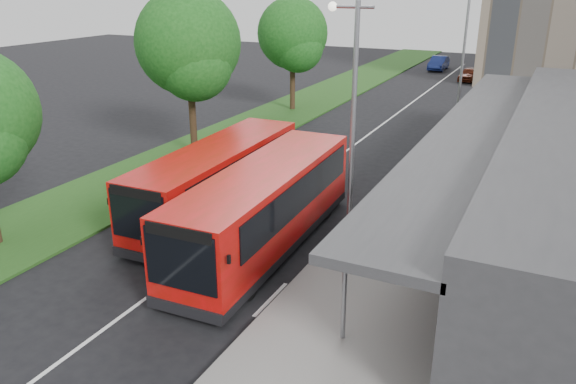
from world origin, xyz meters
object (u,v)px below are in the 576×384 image
object	(u,v)px
bus_main	(265,208)
bollard	(458,124)
tree_far	(293,38)
lamp_post_far	(463,49)
tree_mid	(189,50)
litter_bin	(442,181)
car_near	(469,74)
car_far	(439,63)
bus_second	(218,180)
lamp_post_near	(351,115)

from	to	relation	value
bus_main	bollard	distance (m)	18.55
tree_far	lamp_post_far	distance (m)	11.17
tree_mid	litter_bin	size ratio (longest dim) A/B	8.92
litter_bin	car_near	bearing A→B (deg)	97.01
bus_main	car_far	world-z (taller)	bus_main
bus_second	litter_bin	size ratio (longest dim) A/B	10.40
tree_mid	bus_second	size ratio (longest dim) A/B	0.86
car_near	car_far	size ratio (longest dim) A/B	0.86
lamp_post_far	bus_main	world-z (taller)	lamp_post_far
car_near	car_far	world-z (taller)	car_far
bus_second	bollard	xyz separation A→B (m)	(6.26, 16.48, -0.77)
tree_mid	tree_far	bearing A→B (deg)	90.00
lamp_post_near	car_far	bearing A→B (deg)	97.79
bus_main	litter_bin	size ratio (longest dim) A/B	10.85
litter_bin	bus_main	bearing A→B (deg)	-119.76
car_near	bus_second	bearing A→B (deg)	-90.58
lamp_post_far	lamp_post_near	bearing A→B (deg)	-90.00
lamp_post_far	car_far	size ratio (longest dim) A/B	1.92
bus_main	bollard	xyz separation A→B (m)	(3.23, 18.25, -0.83)
tree_far	car_near	distance (m)	20.70
tree_far	bus_main	size ratio (longest dim) A/B	0.75
tree_mid	tree_far	size ratio (longest dim) A/B	1.09
tree_far	lamp_post_far	world-z (taller)	lamp_post_far
bus_second	car_near	size ratio (longest dim) A/B	2.73
bus_main	bus_second	bearing A→B (deg)	147.50
tree_far	bollard	distance (m)	12.70
lamp_post_far	car_far	world-z (taller)	lamp_post_far
lamp_post_near	car_far	size ratio (longest dim) A/B	1.92
car_far	bus_main	bearing A→B (deg)	-86.14
bus_second	bollard	bearing A→B (deg)	67.45
bus_main	tree_far	bearing A→B (deg)	110.92
lamp_post_near	bollard	distance (m)	17.71
tree_far	bollard	xyz separation A→B (m)	(11.80, -1.83, -4.32)
bus_second	car_near	distance (m)	36.51
tree_far	bollard	world-z (taller)	tree_far
bus_main	bus_second	size ratio (longest dim) A/B	1.04
bollard	tree_mid	bearing A→B (deg)	-139.26
tree_far	bus_second	world-z (taller)	tree_far
car_far	litter_bin	bearing A→B (deg)	-78.32
tree_far	lamp_post_far	bearing A→B (deg)	4.87
bollard	car_near	bearing A→B (deg)	97.34
tree_mid	bus_second	bearing A→B (deg)	-48.71
tree_far	bollard	size ratio (longest dim) A/B	7.79
litter_bin	car_far	distance (m)	36.62
bus_second	tree_far	bearing A→B (deg)	105.09
lamp_post_near	tree_mid	bearing A→B (deg)	147.64
bus_second	car_near	bearing A→B (deg)	82.41
bollard	bus_second	bearing A→B (deg)	-110.79
lamp_post_near	bus_main	size ratio (longest dim) A/B	0.78
tree_far	lamp_post_near	world-z (taller)	lamp_post_near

